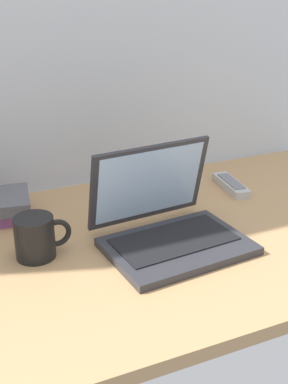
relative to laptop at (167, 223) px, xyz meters
The scene contains 4 objects.
desk 0.12m from the laptop, 161.78° to the left, with size 1.60×0.76×0.03m.
laptop is the anchor object (origin of this frame).
coffee_mug 0.29m from the laptop, 169.02° to the left, with size 0.12×0.09×0.09m.
remote_control_near 0.37m from the laptop, 33.36° to the left, with size 0.07×0.16×0.02m.
Camera 1 is at (-0.37, -0.94, 0.60)m, focal length 46.86 mm.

